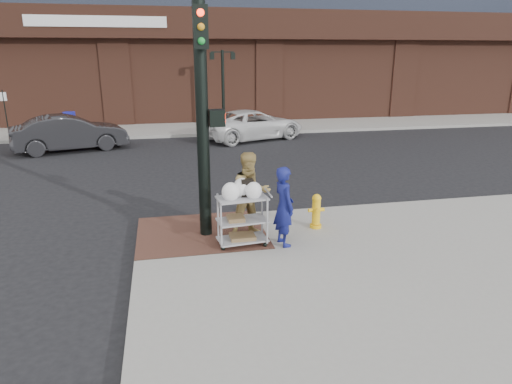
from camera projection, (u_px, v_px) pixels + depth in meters
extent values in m
plane|color=black|center=(234.00, 253.00, 9.48)|extent=(220.00, 220.00, 0.00)
cube|color=gray|center=(313.00, 98.00, 41.87)|extent=(65.00, 36.00, 0.15)
cube|color=#503125|center=(201.00, 232.00, 10.16)|extent=(2.80, 2.40, 0.01)
cylinder|color=black|center=(223.00, 89.00, 24.23)|extent=(0.16, 0.16, 4.00)
cube|color=black|center=(222.00, 52.00, 23.68)|extent=(1.20, 0.06, 0.06)
cube|color=black|center=(212.00, 56.00, 23.63)|extent=(0.22, 0.22, 0.35)
cube|color=black|center=(233.00, 56.00, 23.85)|extent=(0.22, 0.22, 0.35)
cylinder|color=black|center=(6.00, 114.00, 21.51)|extent=(0.05, 0.05, 2.20)
cylinder|color=black|center=(202.00, 121.00, 9.36)|extent=(0.26, 0.26, 5.00)
cube|color=black|center=(217.00, 118.00, 9.41)|extent=(0.32, 0.28, 0.34)
cube|color=#FF260C|center=(225.00, 118.00, 9.44)|extent=(0.02, 0.18, 0.22)
cube|color=black|center=(200.00, 27.00, 8.58)|extent=(0.28, 0.18, 0.80)
imported|color=navy|center=(284.00, 206.00, 9.31)|extent=(0.51, 0.67, 1.67)
imported|color=tan|center=(251.00, 194.00, 9.81)|extent=(1.00, 0.84, 1.84)
imported|color=black|center=(70.00, 133.00, 19.22)|extent=(4.88, 2.85, 1.52)
imported|color=silver|center=(253.00, 125.00, 21.85)|extent=(5.57, 3.99, 1.41)
cube|color=#939498|center=(242.00, 198.00, 9.23)|extent=(1.07, 0.67, 0.03)
cube|color=#939498|center=(242.00, 220.00, 9.37)|extent=(1.07, 0.67, 0.03)
cube|color=#939498|center=(242.00, 239.00, 9.49)|extent=(1.07, 0.67, 0.03)
cube|color=black|center=(247.00, 188.00, 9.25)|extent=(0.25, 0.16, 0.36)
cube|color=brown|center=(236.00, 218.00, 9.33)|extent=(0.34, 0.38, 0.09)
cube|color=brown|center=(242.00, 237.00, 9.48)|extent=(0.52, 0.40, 0.08)
cylinder|color=yellow|center=(316.00, 226.00, 10.45)|extent=(0.26, 0.26, 0.08)
cylinder|color=yellow|center=(316.00, 212.00, 10.36)|extent=(0.19, 0.19, 0.58)
sphere|color=yellow|center=(317.00, 199.00, 10.26)|extent=(0.21, 0.21, 0.21)
cylinder|color=yellow|center=(316.00, 210.00, 10.34)|extent=(0.38, 0.08, 0.08)
cube|color=red|center=(58.00, 125.00, 22.03)|extent=(0.53, 0.50, 1.00)
cube|color=#181EA0|center=(70.00, 123.00, 22.41)|extent=(0.54, 0.50, 1.10)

